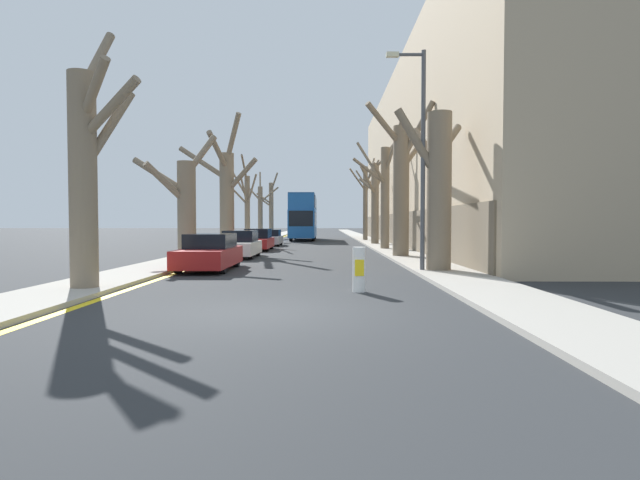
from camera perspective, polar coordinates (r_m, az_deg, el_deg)
The scene contains 23 objects.
ground_plane at distance 10.14m, azimuth -6.13°, elevation -8.24°, with size 300.00×300.00×0.00m, color #2B2D30.
sidewalk_left at distance 60.30m, azimuth -5.67°, elevation 0.35°, with size 2.25×120.00×0.12m, color #A39E93.
sidewalk_right at distance 60.09m, azimuth 4.67°, elevation 0.34°, with size 2.25×120.00×0.12m, color #A39E93.
building_facade_right at distance 40.75m, azimuth 15.54°, elevation 9.05°, with size 10.08×47.72×13.71m.
kerb_line_stripe at distance 60.17m, azimuth -4.43°, elevation 0.29°, with size 0.24×120.00×0.01m, color yellow.
street_tree_left_0 at distance 14.36m, azimuth -25.17°, elevation 7.29°, with size 2.17×2.21×7.03m.
street_tree_left_1 at distance 23.16m, azimuth -15.22°, elevation 3.87°, with size 3.81×2.79×5.89m.
street_tree_left_2 at distance 31.70m, azimuth -10.69°, elevation 5.27°, with size 5.16×3.10×8.39m.
street_tree_left_3 at distance 40.62m, azimuth -8.44°, elevation 4.09°, with size 2.85×3.21×6.93m.
street_tree_left_4 at distance 49.46m, azimuth -6.83°, elevation 3.44°, with size 3.29×1.98×6.93m.
street_tree_left_5 at distance 57.49m, azimuth -5.64°, elevation 3.61°, with size 2.65×2.39×7.33m.
street_tree_right_0 at distance 18.36m, azimuth 13.32°, elevation 5.98°, with size 2.83×2.08×5.86m.
street_tree_right_1 at distance 25.77m, azimuth 9.28°, elevation 6.21°, with size 3.60×2.61×7.83m.
street_tree_right_2 at distance 32.83m, azimuth 7.46°, elevation 5.51°, with size 3.80×3.50×8.25m.
street_tree_right_3 at distance 40.37m, azimuth 6.27°, elevation 4.85°, with size 3.40×3.80×8.42m.
street_tree_right_4 at distance 48.62m, azimuth 5.23°, elevation 4.68°, with size 2.78×3.21×7.89m.
double_decker_bus at distance 51.11m, azimuth -1.90°, elevation 2.90°, with size 2.51×10.88×4.59m.
parked_car_0 at distance 19.39m, azimuth -12.50°, elevation -1.43°, with size 1.80×4.46×1.38m.
parked_car_1 at distance 26.01m, azimuth -9.12°, elevation -0.53°, with size 1.74×4.26×1.39m.
parked_car_2 at distance 32.75m, azimuth -7.10°, elevation -0.01°, with size 1.71×4.50×1.40m.
parked_car_3 at distance 39.12m, azimuth -5.84°, elevation 0.24°, with size 1.87×4.06×1.25m.
lamp_post at distance 18.28m, azimuth 11.38°, elevation 10.11°, with size 1.40×0.20×7.86m.
traffic_bollard at distance 13.00m, azimuth 4.48°, elevation -3.38°, with size 0.34×0.35×1.17m.
Camera 1 is at (1.18, -9.91, 1.80)m, focal length 28.00 mm.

